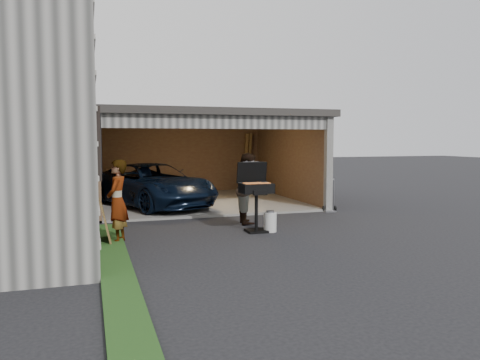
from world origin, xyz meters
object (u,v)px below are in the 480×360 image
Objects in this scene: bbq_grill at (256,191)px; propane_tank at (270,222)px; man at (249,188)px; hand_truck at (330,205)px; woman at (117,201)px; plywood_panel at (105,222)px; minivan at (153,187)px.

propane_tank is at bearing -20.17° from bbq_grill.
man is 1.83× the size of hand_truck.
propane_tank is (3.30, 0.08, -0.62)m from woman.
plywood_panel reaches higher than propane_tank.
woman is 0.47m from plywood_panel.
plywood_panel is at bearing 119.03° from man.
bbq_grill is 1.64× the size of hand_truck.
man is at bearing 19.80° from plywood_panel.
hand_truck is (6.01, 2.30, -0.65)m from woman.
hand_truck reaches higher than propane_tank.
minivan is 5.26m from hand_truck.
bbq_grill is at bearing 178.91° from man.
woman is 3.85× the size of propane_tank.
plywood_panel is at bearing -178.72° from propane_tank.
man is at bearing 79.69° from bbq_grill.
hand_truck is at bearing -49.29° from minivan.
man reaches higher than plywood_panel.
man is at bearing 95.53° from propane_tank.
woman reaches higher than hand_truck.
plywood_panel is at bearing -147.10° from hand_truck.
woman is 1.07× the size of bbq_grill.
propane_tank is 0.46× the size of hand_truck.
propane_tank is 3.55m from plywood_panel.
man reaches higher than woman.
hand_truck is (6.25, 2.30, -0.25)m from plywood_panel.
bbq_grill reaches higher than minivan.
propane_tank is (0.30, -0.11, -0.71)m from bbq_grill.
propane_tank is (2.03, -4.44, -0.43)m from minivan.
propane_tank is 3.50m from hand_truck.
plywood_panel is at bearing -132.64° from minivan.
bbq_grill reaches higher than plywood_panel.
bbq_grill is at bearing -132.31° from hand_truck.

